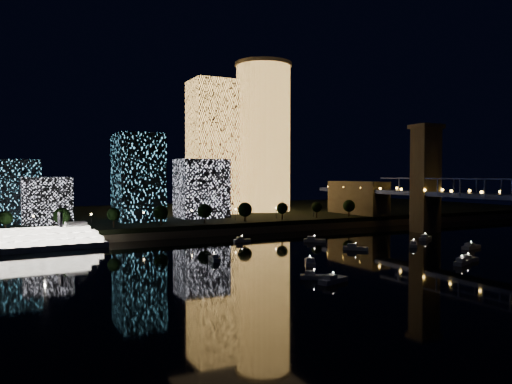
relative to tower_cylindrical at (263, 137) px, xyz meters
The scene contains 10 objects.
ground 154.40m from the tower_cylindrical, 101.29° to the right, with size 520.00×520.00×0.00m, color black.
far_bank 57.19m from the tower_cylindrical, 150.11° to the left, with size 420.00×160.00×5.00m, color black.
seawall 82.95m from the tower_cylindrical, 114.96° to the right, with size 420.00×6.00×3.00m, color #6B5E4C.
tower_cylindrical is the anchor object (origin of this frame).
tower_rectangular 35.50m from the tower_cylindrical, behind, with size 23.32×23.32×74.20m, color #FFB451.
midrise_blocks 97.77m from the tower_cylindrical, 165.60° to the right, with size 107.52×37.28×41.11m.
riverboat 155.30m from the tower_cylindrical, 149.80° to the right, with size 46.40×12.61×13.82m.
motorboats 144.89m from the tower_cylindrical, 102.47° to the right, with size 102.97×81.34×2.78m.
esplanade_trees 88.87m from the tower_cylindrical, 136.03° to the right, with size 165.75×6.80×8.90m.
street_lamps 89.39m from the tower_cylindrical, 141.66° to the right, with size 132.70×0.70×5.65m.
Camera 1 is at (-109.71, -121.41, 26.77)m, focal length 35.00 mm.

